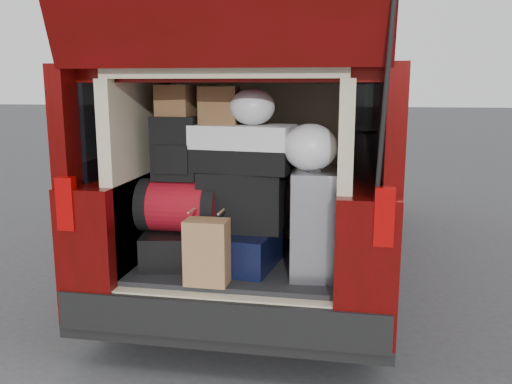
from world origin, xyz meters
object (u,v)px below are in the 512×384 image
red_duffel (180,206)px  black_soft_case (242,200)px  silver_roller (313,222)px  kraft_bag (207,252)px  backpack (175,148)px  navy_hardshell (241,248)px  black_hardshell (176,245)px  twotone_duffel (241,148)px

red_duffel → black_soft_case: size_ratio=0.98×
silver_roller → kraft_bag: 0.66m
silver_roller → backpack: bearing=171.4°
navy_hardshell → kraft_bag: (-0.12, -0.35, 0.07)m
black_hardshell → kraft_bag: 0.48m
navy_hardshell → backpack: bearing=-172.2°
red_duffel → navy_hardshell: bearing=2.3°
backpack → navy_hardshell: bearing=-1.4°
red_duffel → backpack: backpack is taller
black_hardshell → backpack: backpack is taller
black_hardshell → red_duffel: red_duffel is taller
navy_hardshell → silver_roller: 0.50m
navy_hardshell → black_soft_case: size_ratio=1.03×
navy_hardshell → black_soft_case: 0.30m
red_duffel → twotone_duffel: 0.53m
black_hardshell → twotone_duffel: size_ratio=0.83×
black_hardshell → twotone_duffel: twotone_duffel is taller
backpack → kraft_bag: bearing=-52.1°
navy_hardshell → red_duffel: 0.46m
silver_roller → black_soft_case: silver_roller is taller
kraft_bag → silver_roller: bearing=27.2°
navy_hardshell → black_soft_case: (0.00, 0.03, 0.30)m
black_hardshell → twotone_duffel: (0.43, 0.04, 0.63)m
navy_hardshell → twotone_duffel: twotone_duffel is taller
black_hardshell → twotone_duffel: bearing=-6.0°
silver_roller → twotone_duffel: size_ratio=0.99×
silver_roller → kraft_bag: size_ratio=1.68×
twotone_duffel → red_duffel: bearing=-163.7°
black_soft_case → red_duffel: bearing=-172.1°
navy_hardshell → backpack: backpack is taller
navy_hardshell → black_soft_case: bearing=95.1°
black_soft_case → navy_hardshell: bearing=-92.4°
silver_roller → twotone_duffel: twotone_duffel is taller
black_hardshell → black_soft_case: bearing=-7.8°
navy_hardshell → silver_roller: size_ratio=0.83×
black_hardshell → black_soft_case: (0.43, 0.02, 0.31)m
twotone_duffel → backpack: bearing=-166.6°
kraft_bag → black_soft_case: (0.12, 0.39, 0.22)m
black_hardshell → silver_roller: (0.89, -0.07, 0.21)m
navy_hardshell → red_duffel: red_duffel is taller
black_hardshell → black_soft_case: black_soft_case is taller
navy_hardshell → twotone_duffel: size_ratio=0.83×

